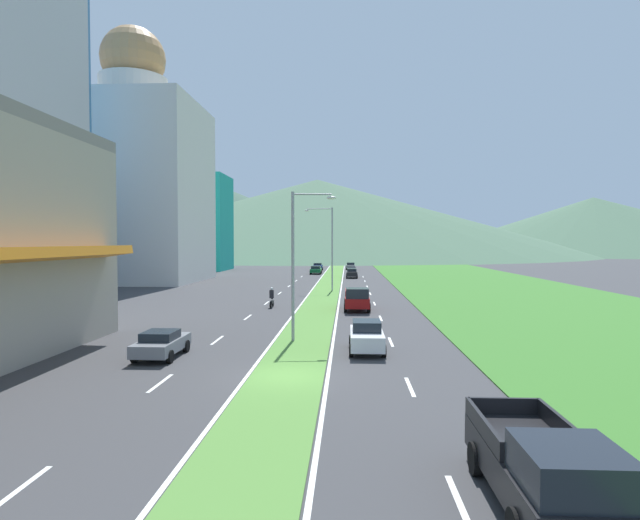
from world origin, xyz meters
TOP-DOWN VIEW (x-y plane):
  - ground_plane at (0.00, 0.00)m, footprint 600.00×600.00m
  - grass_median at (0.00, 60.00)m, footprint 3.20×240.00m
  - grass_verge_right at (20.60, 60.00)m, footprint 24.00×240.00m
  - lane_dash_left_1 at (-5.10, -10.61)m, footprint 0.16×2.80m
  - lane_dash_left_2 at (-5.10, -1.22)m, footprint 0.16×2.80m
  - lane_dash_left_3 at (-5.10, 8.16)m, footprint 0.16×2.80m
  - lane_dash_left_4 at (-5.10, 17.55)m, footprint 0.16×2.80m
  - lane_dash_left_5 at (-5.10, 26.94)m, footprint 0.16×2.80m
  - lane_dash_left_6 at (-5.10, 36.33)m, footprint 0.16×2.80m
  - lane_dash_left_7 at (-5.10, 45.71)m, footprint 0.16×2.80m
  - lane_dash_left_8 at (-5.10, 55.10)m, footprint 0.16×2.80m
  - lane_dash_left_9 at (-5.10, 64.49)m, footprint 0.16×2.80m
  - lane_dash_right_1 at (5.10, -10.61)m, footprint 0.16×2.80m
  - lane_dash_right_2 at (5.10, -1.22)m, footprint 0.16×2.80m
  - lane_dash_right_3 at (5.10, 8.16)m, footprint 0.16×2.80m
  - lane_dash_right_4 at (5.10, 17.55)m, footprint 0.16×2.80m
  - lane_dash_right_5 at (5.10, 26.94)m, footprint 0.16×2.80m
  - lane_dash_right_6 at (5.10, 36.33)m, footprint 0.16×2.80m
  - lane_dash_right_7 at (5.10, 45.71)m, footprint 0.16×2.80m
  - lane_dash_right_8 at (5.10, 55.10)m, footprint 0.16×2.80m
  - lane_dash_right_9 at (5.10, 64.49)m, footprint 0.16×2.80m
  - edge_line_median_left at (-1.75, 60.00)m, footprint 0.16×240.00m
  - edge_line_median_right at (1.75, 60.00)m, footprint 0.16×240.00m
  - domed_building at (-28.68, 53.18)m, footprint 19.10×19.10m
  - midrise_colored at (-28.09, 83.36)m, footprint 12.11×12.11m
  - hill_far_left at (-81.95, 244.57)m, footprint 208.90×208.90m
  - hill_far_center at (-11.77, 221.80)m, footprint 238.86×238.86m
  - hill_far_right at (120.46, 236.55)m, footprint 166.44×166.44m
  - street_lamp_near at (-0.31, 8.07)m, footprint 2.61×0.41m
  - street_lamp_mid at (0.38, 39.32)m, footprint 3.36×0.39m
  - car_0 at (3.16, 87.64)m, footprint 2.00×4.70m
  - car_1 at (-3.19, 71.80)m, footprint 2.04×4.73m
  - car_2 at (-3.50, 83.25)m, footprint 1.98×4.67m
  - car_3 at (-6.77, 3.50)m, footprint 1.95×4.11m
  - car_4 at (3.23, 61.93)m, footprint 1.85×4.29m
  - car_5 at (3.60, 5.45)m, footprint 1.86×4.15m
  - pickup_truck_0 at (3.37, 22.06)m, footprint 2.18×5.40m
  - pickup_truck_1 at (6.78, -11.03)m, footprint 2.18×5.40m
  - motorcycle_rider at (-4.13, 23.61)m, footprint 0.36×2.00m

SIDE VIEW (x-z plane):
  - ground_plane at x=0.00m, z-range 0.00..0.00m
  - lane_dash_left_1 at x=-5.10m, z-range 0.00..0.01m
  - lane_dash_left_2 at x=-5.10m, z-range 0.00..0.01m
  - lane_dash_left_3 at x=-5.10m, z-range 0.00..0.01m
  - lane_dash_left_4 at x=-5.10m, z-range 0.00..0.01m
  - lane_dash_left_5 at x=-5.10m, z-range 0.00..0.01m
  - lane_dash_left_6 at x=-5.10m, z-range 0.00..0.01m
  - lane_dash_left_7 at x=-5.10m, z-range 0.00..0.01m
  - lane_dash_left_8 at x=-5.10m, z-range 0.00..0.01m
  - lane_dash_left_9 at x=-5.10m, z-range 0.00..0.01m
  - lane_dash_right_1 at x=5.10m, z-range 0.00..0.01m
  - lane_dash_right_2 at x=5.10m, z-range 0.00..0.01m
  - lane_dash_right_3 at x=5.10m, z-range 0.00..0.01m
  - lane_dash_right_4 at x=5.10m, z-range 0.00..0.01m
  - lane_dash_right_5 at x=5.10m, z-range 0.00..0.01m
  - lane_dash_right_6 at x=5.10m, z-range 0.00..0.01m
  - lane_dash_right_7 at x=5.10m, z-range 0.00..0.01m
  - lane_dash_right_8 at x=5.10m, z-range 0.00..0.01m
  - lane_dash_right_9 at x=5.10m, z-range 0.00..0.01m
  - edge_line_median_left at x=-1.75m, z-range 0.00..0.01m
  - edge_line_median_right at x=1.75m, z-range 0.00..0.01m
  - grass_median at x=0.00m, z-range 0.00..0.06m
  - grass_verge_right at x=20.60m, z-range 0.00..0.06m
  - car_3 at x=-6.77m, z-range 0.03..1.38m
  - motorcycle_rider at x=-4.13m, z-range -0.15..1.65m
  - car_1 at x=-3.19m, z-range 0.02..1.47m
  - car_0 at x=3.16m, z-range 0.02..1.48m
  - car_4 at x=3.23m, z-range 0.02..1.50m
  - car_2 at x=-3.50m, z-range 0.03..1.55m
  - car_5 at x=3.60m, z-range 0.00..1.63m
  - pickup_truck_0 at x=3.37m, z-range -0.02..1.98m
  - pickup_truck_1 at x=6.78m, z-range -0.02..1.98m
  - street_lamp_near at x=-0.31m, z-range 0.65..9.38m
  - street_lamp_mid at x=0.38m, z-range 0.75..10.60m
  - midrise_colored at x=-28.09m, z-range 0.00..19.29m
  - hill_far_right at x=120.46m, z-range 0.00..27.15m
  - domed_building at x=-28.68m, z-range -3.61..33.41m
  - hill_far_center at x=-11.77m, z-range 0.00..34.74m
  - hill_far_left at x=-81.95m, z-range 0.00..41.94m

